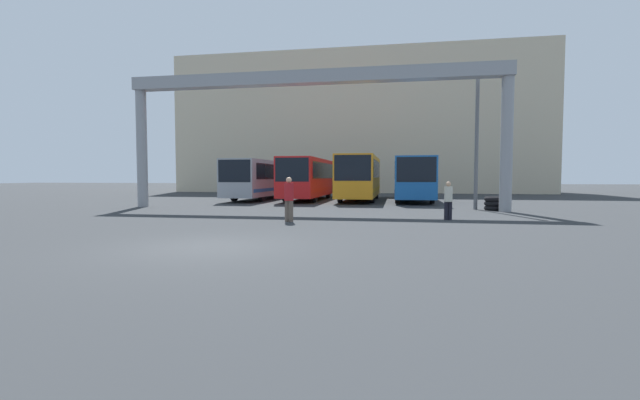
% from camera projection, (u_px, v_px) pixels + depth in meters
% --- Properties ---
extents(ground_plane, '(200.00, 200.00, 0.00)m').
position_uv_depth(ground_plane, '(208.00, 247.00, 10.84)').
color(ground_plane, '#2D3033').
extents(building_backdrop, '(41.79, 12.00, 15.73)m').
position_uv_depth(building_backdrop, '(358.00, 127.00, 52.03)').
color(building_backdrop, beige).
rests_on(building_backdrop, ground).
extents(overhead_gantry, '(20.87, 0.80, 7.52)m').
position_uv_depth(overhead_gantry, '(310.00, 98.00, 23.24)').
color(overhead_gantry, gray).
rests_on(overhead_gantry, ground).
extents(bus_slot_0, '(2.46, 12.02, 3.00)m').
position_uv_depth(bus_slot_0, '(263.00, 177.00, 33.99)').
color(bus_slot_0, '#999EA5').
rests_on(bus_slot_0, ground).
extents(bus_slot_1, '(2.44, 10.56, 3.11)m').
position_uv_depth(bus_slot_1, '(309.00, 177.00, 32.58)').
color(bus_slot_1, red).
rests_on(bus_slot_1, ground).
extents(bus_slot_2, '(2.55, 10.89, 3.25)m').
position_uv_depth(bus_slot_2, '(360.00, 176.00, 32.05)').
color(bus_slot_2, orange).
rests_on(bus_slot_2, ground).
extents(bus_slot_3, '(2.61, 10.34, 3.08)m').
position_uv_depth(bus_slot_3, '(413.00, 177.00, 31.09)').
color(bus_slot_3, '#1959A5').
rests_on(bus_slot_3, ground).
extents(pedestrian_near_right, '(0.37, 0.37, 1.77)m').
position_uv_depth(pedestrian_near_right, '(289.00, 198.00, 16.87)').
color(pedestrian_near_right, brown).
rests_on(pedestrian_near_right, ground).
extents(pedestrian_near_center, '(0.33, 0.33, 1.59)m').
position_uv_depth(pedestrian_near_center, '(448.00, 200.00, 17.59)').
color(pedestrian_near_center, black).
rests_on(pedestrian_near_center, ground).
extents(tire_stack, '(1.04, 1.04, 0.72)m').
position_uv_depth(tire_stack, '(494.00, 204.00, 22.66)').
color(tire_stack, black).
rests_on(tire_stack, ground).
extents(lamp_post, '(0.36, 0.36, 7.69)m').
position_uv_depth(lamp_post, '(477.00, 132.00, 23.01)').
color(lamp_post, '#595B60').
rests_on(lamp_post, ground).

